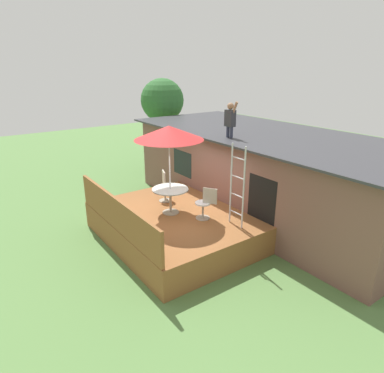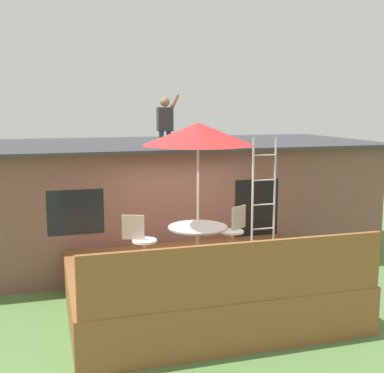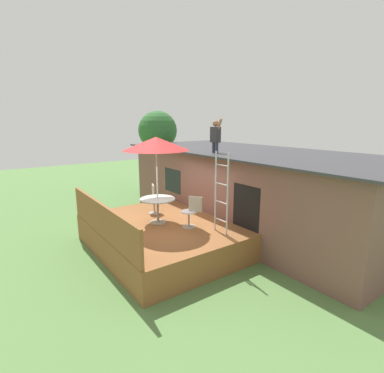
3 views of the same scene
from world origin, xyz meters
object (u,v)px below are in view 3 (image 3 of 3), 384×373
object	(u,v)px
patio_umbrella	(156,144)
patio_table	(158,204)
patio_chair_left	(154,199)
step_ladder	(221,193)
patio_chair_right	(191,212)
person_figure	(216,134)
backyard_tree	(158,132)

from	to	relation	value
patio_umbrella	patio_table	bearing A→B (deg)	-63.43
patio_umbrella	patio_chair_left	bearing A→B (deg)	158.05
patio_table	step_ladder	xyz separation A→B (m)	(1.69, 1.00, 0.51)
patio_table	patio_chair_right	xyz separation A→B (m)	(0.91, 0.57, -0.13)
patio_table	person_figure	size ratio (longest dim) A/B	0.94
patio_chair_left	patio_chair_right	bearing A→B (deg)	27.82
patio_table	patio_umbrella	size ratio (longest dim) A/B	0.41
patio_umbrella	patio_chair_right	xyz separation A→B (m)	(0.91, 0.57, -1.89)
person_figure	patio_chair_left	world-z (taller)	person_figure
step_ladder	patio_chair_right	distance (m)	1.10
step_ladder	patio_chair_right	bearing A→B (deg)	-151.45
patio_chair_right	backyard_tree	size ratio (longest dim) A/B	0.21
step_ladder	backyard_tree	distance (m)	8.62
step_ladder	person_figure	size ratio (longest dim) A/B	1.98
patio_umbrella	patio_chair_left	xyz separation A→B (m)	(-0.95, 0.38, -1.89)
patio_umbrella	patio_chair_right	bearing A→B (deg)	32.21
patio_umbrella	patio_chair_right	size ratio (longest dim) A/B	2.76
patio_table	patio_chair_right	bearing A→B (deg)	32.21
patio_chair_left	patio_table	bearing A→B (deg)	-0.00
patio_umbrella	patio_chair_left	size ratio (longest dim) A/B	2.76
patio_chair_left	patio_chair_right	xyz separation A→B (m)	(1.85, 0.19, 0.00)
step_ladder	patio_chair_left	xyz separation A→B (m)	(-2.63, -0.62, -0.64)
person_figure	patio_chair_left	size ratio (longest dim) A/B	1.21
patio_table	step_ladder	world-z (taller)	step_ladder
step_ladder	patio_chair_left	distance (m)	2.78
patio_chair_right	step_ladder	bearing A→B (deg)	176.34
patio_umbrella	backyard_tree	world-z (taller)	backyard_tree
patio_chair_right	backyard_tree	xyz separation A→B (m)	(-7.31, 3.07, 1.97)
patio_table	backyard_tree	xyz separation A→B (m)	(-6.40, 3.64, 1.84)
patio_table	patio_chair_left	xyz separation A→B (m)	(-0.95, 0.38, -0.13)
person_figure	patio_chair_right	xyz separation A→B (m)	(0.94, -1.65, -2.10)
step_ladder	person_figure	xyz separation A→B (m)	(-1.73, 1.23, 1.46)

